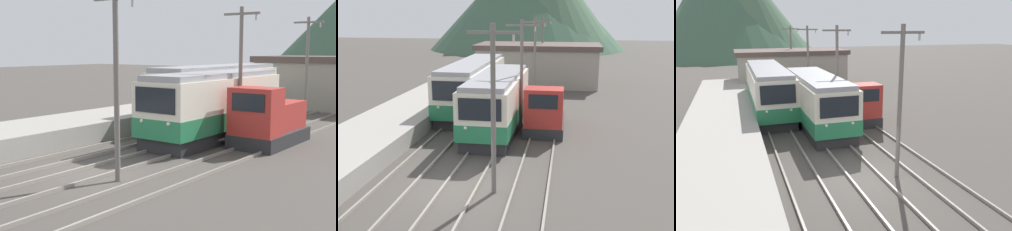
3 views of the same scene
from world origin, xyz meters
TOP-DOWN VIEW (x-y plane):
  - ground_plane at (0.00, 0.00)m, footprint 200.00×200.00m
  - platform_left at (-6.25, 0.00)m, footprint 4.50×54.00m
  - track_left at (-2.60, 0.00)m, footprint 1.54×60.00m
  - track_center at (0.20, 0.00)m, footprint 1.54×60.00m
  - track_right at (3.20, 0.00)m, footprint 1.54×60.00m
  - commuter_train_left at (-2.60, 13.91)m, footprint 2.84×12.21m
  - commuter_train_center at (0.20, 8.99)m, footprint 2.84×10.33m
  - shunting_locomotive at (3.20, 9.24)m, footprint 2.40×4.97m
  - catenary_mast_near at (1.71, -0.17)m, footprint 2.00×0.20m
  - catenary_mast_mid at (1.71, 9.03)m, footprint 2.00×0.20m
  - catenary_mast_far at (1.71, 18.23)m, footprint 2.00×0.20m
  - catenary_mast_distant at (1.71, 27.43)m, footprint 2.00×0.20m
  - station_building at (1.39, 26.00)m, footprint 12.60×6.30m
  - mountain_backdrop at (-4.59, 71.75)m, footprint 40.95×41.09m

SIDE VIEW (x-z plane):
  - ground_plane at x=0.00m, z-range 0.00..0.00m
  - track_left at x=-2.60m, z-range 0.00..0.14m
  - track_center at x=0.20m, z-range 0.00..0.14m
  - track_right at x=3.20m, z-range 0.00..0.14m
  - platform_left at x=-6.25m, z-range 0.00..1.02m
  - shunting_locomotive at x=3.20m, z-range -0.29..2.71m
  - commuter_train_center at x=0.20m, z-range -0.12..3.48m
  - commuter_train_left at x=-2.60m, z-range -0.14..3.62m
  - station_building at x=1.39m, z-range 0.02..4.26m
  - catenary_mast_near at x=1.71m, z-range 0.32..7.24m
  - catenary_mast_mid at x=1.71m, z-range 0.32..7.24m
  - catenary_mast_far at x=1.71m, z-range 0.32..7.24m
  - catenary_mast_distant at x=1.71m, z-range 0.32..7.24m
  - mountain_backdrop at x=-4.59m, z-range -1.49..24.15m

